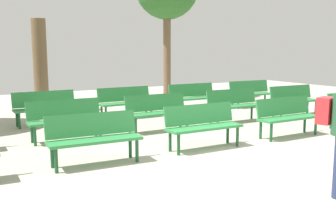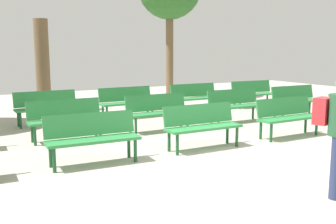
{
  "view_description": "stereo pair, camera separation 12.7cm",
  "coord_description": "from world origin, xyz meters",
  "px_view_note": "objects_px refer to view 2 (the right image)",
  "views": [
    {
      "loc": [
        -4.54,
        -4.81,
        2.0
      ],
      "look_at": [
        0.0,
        2.9,
        0.55
      ],
      "focal_mm": 42.75,
      "sensor_mm": 36.0,
      "label": 1
    },
    {
      "loc": [
        -4.43,
        -4.88,
        2.0
      ],
      "look_at": [
        0.0,
        2.9,
        0.55
      ],
      "focal_mm": 42.75,
      "sensor_mm": 36.0,
      "label": 2
    }
  ],
  "objects_px": {
    "bench_r1_c3": "(235,103)",
    "bench_r0_c1": "(92,135)",
    "bench_r1_c4": "(295,99)",
    "bench_r1_c1": "(66,117)",
    "bench_r1_c2": "(158,110)",
    "tree_2": "(43,65)",
    "bench_r0_c3": "(287,115)",
    "bench_r2_c1": "(46,106)",
    "bench_r0_c2": "(202,123)",
    "bench_r2_c3": "(195,96)",
    "bench_r2_c4": "(253,92)",
    "bench_r2_c2": "(127,100)"
  },
  "relations": [
    {
      "from": "bench_r0_c2",
      "to": "tree_2",
      "type": "xyz_separation_m",
      "value": [
        -1.64,
        6.44,
        0.94
      ]
    },
    {
      "from": "bench_r2_c1",
      "to": "bench_r2_c3",
      "type": "relative_size",
      "value": 1.0
    },
    {
      "from": "bench_r0_c2",
      "to": "bench_r1_c2",
      "type": "distance_m",
      "value": 1.96
    },
    {
      "from": "bench_r0_c3",
      "to": "tree_2",
      "type": "distance_m",
      "value": 7.66
    },
    {
      "from": "bench_r1_c2",
      "to": "bench_r0_c1",
      "type": "bearing_deg",
      "value": -139.91
    },
    {
      "from": "bench_r0_c1",
      "to": "bench_r1_c4",
      "type": "bearing_deg",
      "value": 18.22
    },
    {
      "from": "tree_2",
      "to": "bench_r2_c1",
      "type": "bearing_deg",
      "value": -101.16
    },
    {
      "from": "bench_r1_c3",
      "to": "tree_2",
      "type": "distance_m",
      "value": 6.13
    },
    {
      "from": "bench_r1_c4",
      "to": "bench_r2_c3",
      "type": "xyz_separation_m",
      "value": [
        -2.21,
        2.04,
        0.0
      ]
    },
    {
      "from": "bench_r0_c3",
      "to": "bench_r2_c4",
      "type": "relative_size",
      "value": 0.99
    },
    {
      "from": "bench_r0_c1",
      "to": "tree_2",
      "type": "distance_m",
      "value": 6.49
    },
    {
      "from": "bench_r0_c1",
      "to": "bench_r0_c3",
      "type": "xyz_separation_m",
      "value": [
        4.53,
        -0.13,
        0.0
      ]
    },
    {
      "from": "bench_r1_c1",
      "to": "bench_r2_c3",
      "type": "distance_m",
      "value": 4.93
    },
    {
      "from": "bench_r0_c1",
      "to": "bench_r2_c2",
      "type": "distance_m",
      "value": 4.59
    },
    {
      "from": "bench_r1_c1",
      "to": "bench_r1_c2",
      "type": "bearing_deg",
      "value": -1.67
    },
    {
      "from": "bench_r0_c1",
      "to": "bench_r1_c1",
      "type": "xyz_separation_m",
      "value": [
        0.1,
        2.03,
        0.0
      ]
    },
    {
      "from": "bench_r0_c2",
      "to": "bench_r1_c4",
      "type": "relative_size",
      "value": 1.0
    },
    {
      "from": "bench_r1_c4",
      "to": "bench_r2_c1",
      "type": "bearing_deg",
      "value": 164.05
    },
    {
      "from": "bench_r1_c4",
      "to": "bench_r2_c1",
      "type": "xyz_separation_m",
      "value": [
        -6.74,
        2.18,
        0.0
      ]
    },
    {
      "from": "bench_r1_c2",
      "to": "tree_2",
      "type": "height_order",
      "value": "tree_2"
    },
    {
      "from": "bench_r2_c4",
      "to": "bench_r2_c2",
      "type": "bearing_deg",
      "value": -178.44
    },
    {
      "from": "bench_r1_c2",
      "to": "bench_r2_c2",
      "type": "bearing_deg",
      "value": 88.65
    },
    {
      "from": "bench_r0_c1",
      "to": "bench_r1_c3",
      "type": "xyz_separation_m",
      "value": [
        4.67,
        1.89,
        0.0
      ]
    },
    {
      "from": "bench_r1_c3",
      "to": "bench_r0_c1",
      "type": "bearing_deg",
      "value": -156.12
    },
    {
      "from": "bench_r1_c1",
      "to": "bench_r2_c2",
      "type": "bearing_deg",
      "value": 40.99
    },
    {
      "from": "bench_r0_c3",
      "to": "bench_r2_c4",
      "type": "bearing_deg",
      "value": 58.07
    },
    {
      "from": "bench_r2_c3",
      "to": "bench_r0_c3",
      "type": "bearing_deg",
      "value": -90.89
    },
    {
      "from": "bench_r0_c3",
      "to": "bench_r1_c2",
      "type": "xyz_separation_m",
      "value": [
        -2.21,
        2.04,
        0.0
      ]
    },
    {
      "from": "bench_r2_c4",
      "to": "tree_2",
      "type": "xyz_separation_m",
      "value": [
        -6.37,
        2.6,
        0.94
      ]
    },
    {
      "from": "bench_r0_c3",
      "to": "bench_r1_c1",
      "type": "bearing_deg",
      "value": 154.24
    },
    {
      "from": "bench_r1_c1",
      "to": "bench_r2_c2",
      "type": "height_order",
      "value": "same"
    },
    {
      "from": "bench_r0_c3",
      "to": "bench_r2_c3",
      "type": "xyz_separation_m",
      "value": [
        0.14,
        3.99,
        0.0
      ]
    },
    {
      "from": "bench_r2_c3",
      "to": "bench_r2_c4",
      "type": "height_order",
      "value": "same"
    },
    {
      "from": "bench_r1_c1",
      "to": "bench_r2_c3",
      "type": "height_order",
      "value": "same"
    },
    {
      "from": "tree_2",
      "to": "bench_r1_c4",
      "type": "bearing_deg",
      "value": -36.08
    },
    {
      "from": "bench_r1_c2",
      "to": "bench_r0_c3",
      "type": "bearing_deg",
      "value": -42.07
    },
    {
      "from": "bench_r2_c1",
      "to": "tree_2",
      "type": "relative_size",
      "value": 0.56
    },
    {
      "from": "bench_r1_c3",
      "to": "bench_r2_c1",
      "type": "xyz_separation_m",
      "value": [
        -4.53,
        2.11,
        0.0
      ]
    },
    {
      "from": "bench_r0_c3",
      "to": "bench_r2_c4",
      "type": "distance_m",
      "value": 4.63
    },
    {
      "from": "bench_r0_c2",
      "to": "tree_2",
      "type": "relative_size",
      "value": 0.56
    },
    {
      "from": "bench_r0_c3",
      "to": "bench_r2_c2",
      "type": "distance_m",
      "value": 4.58
    },
    {
      "from": "bench_r2_c1",
      "to": "bench_r0_c2",
      "type": "bearing_deg",
      "value": -62.23
    },
    {
      "from": "bench_r0_c2",
      "to": "bench_r0_c3",
      "type": "relative_size",
      "value": 1.0
    },
    {
      "from": "bench_r1_c2",
      "to": "bench_r1_c4",
      "type": "relative_size",
      "value": 0.99
    },
    {
      "from": "bench_r2_c1",
      "to": "tree_2",
      "type": "height_order",
      "value": "tree_2"
    },
    {
      "from": "bench_r1_c1",
      "to": "tree_2",
      "type": "distance_m",
      "value": 4.49
    },
    {
      "from": "bench_r0_c2",
      "to": "bench_r1_c3",
      "type": "height_order",
      "value": "same"
    },
    {
      "from": "bench_r0_c2",
      "to": "bench_r0_c3",
      "type": "distance_m",
      "value": 2.28
    },
    {
      "from": "bench_r0_c1",
      "to": "bench_r1_c2",
      "type": "height_order",
      "value": "same"
    },
    {
      "from": "bench_r1_c4",
      "to": "bench_r2_c4",
      "type": "bearing_deg",
      "value": 88.86
    }
  ]
}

